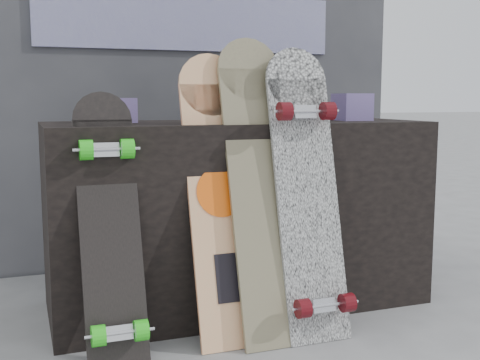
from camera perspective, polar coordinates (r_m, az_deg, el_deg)
name	(u,v)px	position (r m, az deg, el deg)	size (l,w,h in m)	color
ground	(285,346)	(2.29, 4.26, -15.39)	(60.00, 60.00, 0.00)	slate
vendor_table	(238,214)	(2.62, -0.19, -3.24)	(1.60, 0.60, 0.80)	black
booth	(185,61)	(3.38, -5.22, 11.17)	(2.40, 0.22, 2.20)	#35363B
merch_box_purple	(113,110)	(2.52, -11.95, 6.48)	(0.18, 0.12, 0.10)	#5D3C7C
merch_box_small	(352,107)	(2.76, 10.57, 6.82)	(0.14, 0.14, 0.12)	#5D3C7C
merch_box_flat	(273,114)	(2.76, 3.17, 6.31)	(0.22, 0.10, 0.06)	#D1B78C
longboard_geisha	(220,188)	(2.24, -1.93, -0.78)	(0.25, 0.33, 1.07)	beige
longboard_celtic	(260,178)	(2.26, 1.95, 0.22)	(0.25, 0.36, 1.14)	#C3B785
longboard_cascadia	(307,186)	(2.29, 6.41, -0.61)	(0.25, 0.35, 1.10)	white
skateboard_dark	(110,222)	(2.13, -12.22, -3.90)	(0.21, 0.36, 0.93)	black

